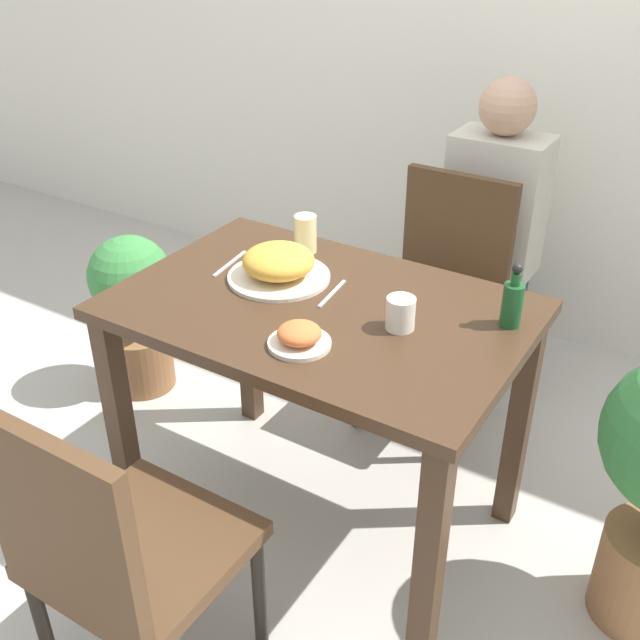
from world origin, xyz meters
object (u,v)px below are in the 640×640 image
Objects in this scene: person_figure at (491,237)px; chair_far at (441,290)px; juice_glass at (305,234)px; drink_cup at (401,313)px; side_plate at (299,337)px; food_plate at (279,264)px; chair_near at (115,550)px; potted_plant_left at (134,304)px; sauce_bottle at (512,302)px.

chair_far is at bearing -97.26° from person_figure.
drink_cup is at bearing -29.68° from juice_glass.
juice_glass reaches higher than side_plate.
juice_glass is at bearing 100.21° from food_plate.
juice_glass is at bearing -110.49° from person_figure.
chair_near is at bearing -81.24° from juice_glass.
juice_glass is at bearing 0.71° from potted_plant_left.
food_plate is 3.42× the size of drink_cup.
side_plate is 0.53m from juice_glass.
potted_plant_left is (-1.22, 0.24, -0.45)m from drink_cup.
juice_glass is (-0.15, 1.00, 0.33)m from chair_near.
chair_near reaches higher than side_plate.
chair_near is 1.10m from sauce_bottle.
food_plate is at bearing -171.34° from sauce_bottle.
potted_plant_left is at bearing -142.44° from person_figure.
chair_near is at bearing -94.78° from person_figure.
chair_far is 7.71× the size of juice_glass.
side_plate is 0.26m from drink_cup.
sauce_bottle is 1.52m from potted_plant_left.
sauce_bottle is 0.27× the size of potted_plant_left.
sauce_bottle is at bearing -53.60° from chair_far.
sauce_bottle reaches higher than juice_glass.
chair_near is 5.74× the size of side_plate.
sauce_bottle is 1.02m from person_figure.
food_plate reaches higher than side_plate.
chair_far is at bearing -94.18° from chair_near.
potted_plant_left is at bearing -155.21° from chair_far.
juice_glass reaches higher than food_plate.
chair_near is 1.36m from potted_plant_left.
chair_near is at bearing -94.18° from chair_far.
sauce_bottle is at bearing -3.34° from potted_plant_left.
drink_cup reaches higher than potted_plant_left.
juice_glass is at bearing 150.32° from drink_cup.
person_figure is at bearing 82.74° from chair_far.
juice_glass is (-0.26, -0.47, 0.33)m from chair_far.
food_plate is at bearing -12.74° from potted_plant_left.
side_plate is 0.54m from sauce_bottle.
chair_far is 0.36m from person_figure.
person_figure is (0.04, 0.35, 0.08)m from chair_far.
drink_cup is 0.73× the size of juice_glass.
potted_plant_left is at bearing 168.63° from drink_cup.
sauce_bottle reaches higher than side_plate.
chair_near is 3.07× the size of food_plate.
chair_far is 0.97m from side_plate.
drink_cup is 0.13× the size of potted_plant_left.
person_figure is at bearing 88.72° from side_plate.
chair_near reaches higher than juice_glass.
potted_plant_left is (-1.05, 0.45, -0.43)m from side_plate.
chair_near is 0.87m from food_plate.
drink_cup is 0.49× the size of sauce_bottle.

